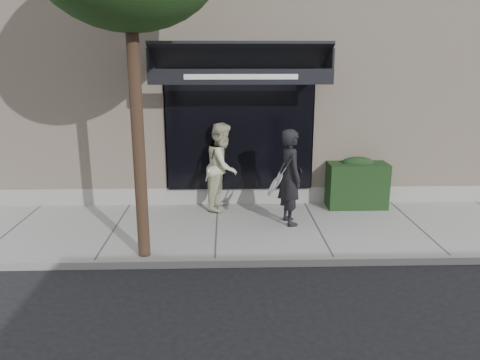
{
  "coord_description": "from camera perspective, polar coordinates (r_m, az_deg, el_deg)",
  "views": [
    {
      "loc": [
        -1.8,
        -8.7,
        3.4
      ],
      "look_at": [
        -1.52,
        0.6,
        0.92
      ],
      "focal_mm": 35.0,
      "sensor_mm": 36.0,
      "label": 1
    }
  ],
  "objects": [
    {
      "name": "building_facade",
      "position": [
        13.79,
        5.85,
        12.07
      ],
      "size": [
        14.3,
        8.04,
        5.64
      ],
      "color": "beige",
      "rests_on": "ground"
    },
    {
      "name": "sidewalk",
      "position": [
        9.5,
        9.35,
        -5.9
      ],
      "size": [
        20.0,
        3.0,
        0.12
      ],
      "primitive_type": "cube",
      "color": "gray",
      "rests_on": "ground"
    },
    {
      "name": "pedestrian_back",
      "position": [
        10.17,
        -2.13,
        1.68
      ],
      "size": [
        0.97,
        1.1,
        1.91
      ],
      "color": "beige",
      "rests_on": "sidewalk"
    },
    {
      "name": "hedge",
      "position": [
        10.72,
        14.01,
        -0.36
      ],
      "size": [
        1.3,
        0.7,
        1.14
      ],
      "color": "black",
      "rests_on": "sidewalk"
    },
    {
      "name": "curb",
      "position": [
        8.09,
        11.43,
        -9.7
      ],
      "size": [
        20.0,
        0.1,
        0.14
      ],
      "primitive_type": "cube",
      "color": "gray",
      "rests_on": "ground"
    },
    {
      "name": "ground",
      "position": [
        9.52,
        9.33,
        -6.23
      ],
      "size": [
        80.0,
        80.0,
        0.0
      ],
      "primitive_type": "plane",
      "color": "black",
      "rests_on": "ground"
    },
    {
      "name": "pedestrian_front",
      "position": [
        9.29,
        6.16,
        0.34
      ],
      "size": [
        0.78,
        0.87,
        1.92
      ],
      "color": "black",
      "rests_on": "sidewalk"
    }
  ]
}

